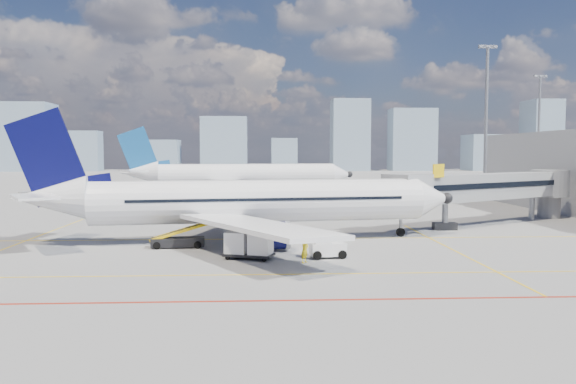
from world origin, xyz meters
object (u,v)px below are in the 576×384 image
object	(u,v)px
baggage_tug	(326,246)
cargo_dolly	(249,244)
belt_loader	(180,240)
main_aircraft	(242,202)
ramp_worker	(305,249)
second_aircraft	(237,176)

from	to	relation	value
baggage_tug	cargo_dolly	bearing A→B (deg)	175.54
belt_loader	cargo_dolly	bearing A→B (deg)	-46.53
main_aircraft	ramp_worker	distance (m)	10.78
baggage_tug	second_aircraft	bearing A→B (deg)	91.23
baggage_tug	ramp_worker	size ratio (longest dim) A/B	1.42
cargo_dolly	belt_loader	world-z (taller)	belt_loader
belt_loader	ramp_worker	size ratio (longest dim) A/B	3.22
ramp_worker	main_aircraft	bearing A→B (deg)	62.11
baggage_tug	belt_loader	xyz separation A→B (m)	(-10.77, 4.84, -0.20)
main_aircraft	baggage_tug	world-z (taller)	main_aircraft
belt_loader	baggage_tug	bearing A→B (deg)	-27.83
main_aircraft	baggage_tug	xyz separation A→B (m)	(6.08, -7.83, -2.42)
belt_loader	main_aircraft	bearing A→B (deg)	28.92
main_aircraft	ramp_worker	size ratio (longest dim) A/B	20.21
baggage_tug	main_aircraft	bearing A→B (deg)	121.24
main_aircraft	cargo_dolly	size ratio (longest dim) A/B	9.94
baggage_tug	cargo_dolly	distance (m)	5.35
cargo_dolly	belt_loader	xyz separation A→B (m)	(-5.42, 5.04, -0.41)
cargo_dolly	belt_loader	distance (m)	7.42
cargo_dolly	ramp_worker	distance (m)	4.03
main_aircraft	cargo_dolly	bearing A→B (deg)	-92.05
cargo_dolly	second_aircraft	bearing A→B (deg)	110.94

